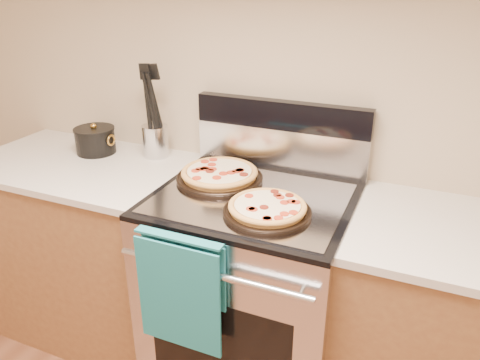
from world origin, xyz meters
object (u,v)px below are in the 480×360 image
at_px(pepperoni_pizza_back, 220,175).
at_px(saucepan, 95,141).
at_px(pepperoni_pizza_front, 267,209).
at_px(utensil_crock, 156,141).
at_px(range_body, 253,294).

height_order(pepperoni_pizza_back, saucepan, saucepan).
distance_m(pepperoni_pizza_back, pepperoni_pizza_front, 0.35).
bearing_deg(pepperoni_pizza_back, utensil_crock, 157.66).
xyz_separation_m(pepperoni_pizza_back, saucepan, (-0.71, 0.10, 0.02)).
bearing_deg(pepperoni_pizza_front, range_body, 128.24).
xyz_separation_m(range_body, saucepan, (-0.89, 0.17, 0.52)).
height_order(range_body, pepperoni_pizza_back, pepperoni_pizza_back).
distance_m(range_body, saucepan, 1.04).
bearing_deg(saucepan, range_body, -10.57).
height_order(utensil_crock, saucepan, utensil_crock).
bearing_deg(saucepan, pepperoni_pizza_front, -16.64).
distance_m(pepperoni_pizza_front, saucepan, 1.03).
bearing_deg(utensil_crock, pepperoni_pizza_back, -22.34).
bearing_deg(saucepan, pepperoni_pizza_back, -7.69).
relative_size(pepperoni_pizza_front, utensil_crock, 2.06).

